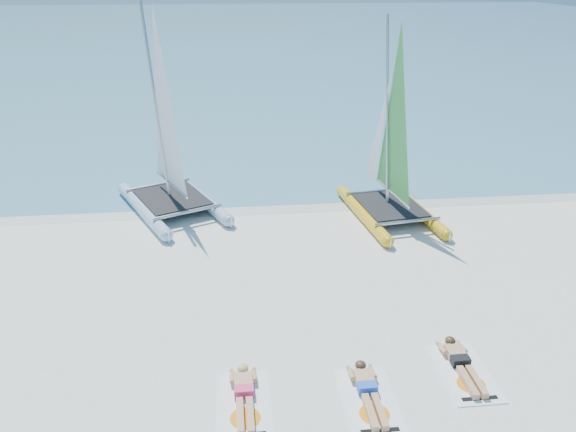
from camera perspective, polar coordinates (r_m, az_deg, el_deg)
The scene contains 11 objects.
ground at distance 14.41m, azimuth 3.73°, elevation -7.32°, with size 140.00×140.00×0.00m, color white.
sea at distance 75.52m, azimuth -4.65°, elevation 18.24°, with size 140.00×115.00×0.01m, color #679AAC.
wet_sand_strip at distance 19.27m, azimuth 1.01°, elevation 1.16°, with size 140.00×1.40×0.01m, color silver.
catamaran_blue at distance 18.72m, azimuth -12.23°, elevation 6.62°, with size 4.31×5.60×6.90m.
catamaran_yellow at distance 18.38m, azimuth 10.12°, elevation 6.31°, with size 2.82×5.12×6.38m.
towel_a at distance 11.06m, azimuth -4.43°, elevation -18.57°, with size 1.00×1.85×0.02m, color white.
sunbather_a at distance 11.13m, azimuth -4.49°, elevation -17.49°, with size 0.37×1.73×0.26m.
towel_b at distance 11.21m, azimuth 8.31°, elevation -18.10°, with size 1.00×1.85×0.02m, color white.
sunbather_b at distance 11.27m, azimuth 8.10°, elevation -17.05°, with size 0.37×1.73×0.26m.
towel_c at distance 12.23m, azimuth 17.46°, elevation -14.95°, with size 1.00×1.85×0.02m, color white.
sunbather_c at distance 12.30m, azimuth 17.17°, elevation -14.01°, with size 0.37×1.73×0.26m.
Camera 1 is at (-2.24, -12.12, 7.48)m, focal length 35.00 mm.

